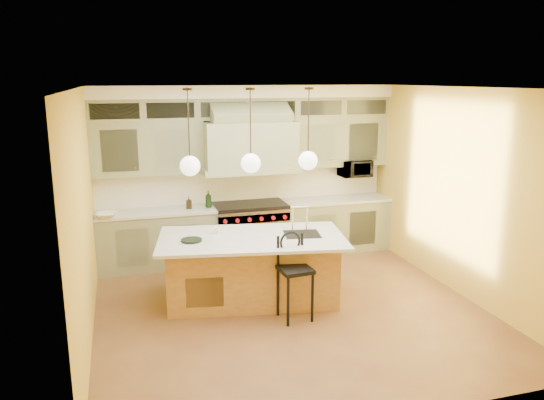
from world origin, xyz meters
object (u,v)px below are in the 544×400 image
object	(u,v)px
range	(250,231)
counter_stool	(294,271)
kitchen_island	(252,267)
microwave	(355,168)

from	to	relation	value
range	counter_stool	distance (m)	2.42
counter_stool	range	bearing A→B (deg)	84.23
kitchen_island	counter_stool	bearing A→B (deg)	-52.96
range	kitchen_island	xyz separation A→B (m)	(-0.40, -1.70, -0.01)
kitchen_island	microwave	xyz separation A→B (m)	(2.35, 1.80, 0.98)
range	counter_stool	size ratio (longest dim) A/B	1.07
kitchen_island	microwave	distance (m)	3.12
counter_stool	microwave	bearing A→B (deg)	46.75
counter_stool	kitchen_island	bearing A→B (deg)	112.09
range	kitchen_island	world-z (taller)	kitchen_island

